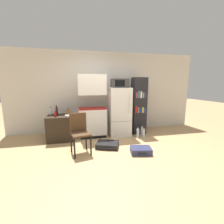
{
  "coord_description": "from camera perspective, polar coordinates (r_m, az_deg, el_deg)",
  "views": [
    {
      "loc": [
        -0.71,
        -3.12,
        1.57
      ],
      "look_at": [
        0.17,
        0.85,
        0.84
      ],
      "focal_mm": 24.0,
      "sensor_mm": 36.0,
      "label": 1
    }
  ],
  "objects": [
    {
      "name": "water_bottle_back",
      "position": [
        4.74,
        11.95,
        -7.74
      ],
      "size": [
        0.09,
        0.09,
        0.3
      ],
      "color": "silver",
      "rests_on": "ground_plane"
    },
    {
      "name": "suitcase_small_flat",
      "position": [
        3.66,
        10.92,
        -14.18
      ],
      "size": [
        0.52,
        0.42,
        0.14
      ],
      "rotation": [
        0.0,
        0.0,
        -0.2
      ],
      "color": "navy",
      "rests_on": "ground_plane"
    },
    {
      "name": "bookshelf",
      "position": [
        4.96,
        10.09,
        2.33
      ],
      "size": [
        0.44,
        0.38,
        1.81
      ],
      "color": "black",
      "rests_on": "ground_plane"
    },
    {
      "name": "wall_back",
      "position": [
        5.21,
        -2.37,
        7.53
      ],
      "size": [
        6.4,
        0.1,
        2.66
      ],
      "color": "beige",
      "rests_on": "ground_plane"
    },
    {
      "name": "water_bottle_front",
      "position": [
        4.63,
        9.82,
        -7.9
      ],
      "size": [
        0.08,
        0.08,
        0.34
      ],
      "color": "silver",
      "rests_on": "ground_plane"
    },
    {
      "name": "ground_plane",
      "position": [
        3.56,
        0.34,
        -15.93
      ],
      "size": [
        24.0,
        24.0,
        0.0
      ],
      "primitive_type": "plane",
      "color": "tan"
    },
    {
      "name": "water_bottle_middle",
      "position": [
        4.86,
        11.36,
        -7.14
      ],
      "size": [
        0.09,
        0.09,
        0.33
      ],
      "color": "silver",
      "rests_on": "ground_plane"
    },
    {
      "name": "bottle_ketchup_red",
      "position": [
        4.38,
        -20.83,
        -0.86
      ],
      "size": [
        0.07,
        0.07,
        0.16
      ],
      "color": "#AD1914",
      "rests_on": "side_table"
    },
    {
      "name": "bottle_amber_beer",
      "position": [
        4.46,
        -16.46,
        -0.14
      ],
      "size": [
        0.07,
        0.07,
        0.21
      ],
      "color": "brown",
      "rests_on": "side_table"
    },
    {
      "name": "microwave",
      "position": [
        4.6,
        2.98,
        10.89
      ],
      "size": [
        0.51,
        0.38,
        0.27
      ],
      "color": "#333333",
      "rests_on": "refrigerator"
    },
    {
      "name": "refrigerator",
      "position": [
        4.68,
        2.88,
        0.04
      ],
      "size": [
        0.64,
        0.59,
        1.49
      ],
      "color": "silver",
      "rests_on": "ground_plane"
    },
    {
      "name": "side_table",
      "position": [
        4.6,
        -18.97,
        -5.66
      ],
      "size": [
        0.71,
        0.64,
        0.71
      ],
      "color": "#2D2319",
      "rests_on": "ground_plane"
    },
    {
      "name": "suitcase_large_flat",
      "position": [
        3.93,
        -1.68,
        -12.33
      ],
      "size": [
        0.66,
        0.6,
        0.13
      ],
      "rotation": [
        0.0,
        0.0,
        -0.35
      ],
      "color": "black",
      "rests_on": "ground_plane"
    },
    {
      "name": "kitchen_hutch",
      "position": [
        4.56,
        -7.43,
        1.09
      ],
      "size": [
        0.83,
        0.48,
        1.88
      ],
      "color": "white",
      "rests_on": "ground_plane"
    },
    {
      "name": "bottle_clear_short",
      "position": [
        4.8,
        -22.35,
        0.26
      ],
      "size": [
        0.07,
        0.07,
        0.22
      ],
      "color": "silver",
      "rests_on": "side_table"
    },
    {
      "name": "bottle_wine_dark",
      "position": [
        4.53,
        -20.31,
        0.28
      ],
      "size": [
        0.06,
        0.06,
        0.3
      ],
      "color": "black",
      "rests_on": "side_table"
    },
    {
      "name": "chair",
      "position": [
        3.57,
        -12.36,
        -6.56
      ],
      "size": [
        0.48,
        0.49,
        0.93
      ],
      "rotation": [
        0.0,
        0.0,
        0.24
      ],
      "color": "black",
      "rests_on": "ground_plane"
    },
    {
      "name": "bottle_blue_soda",
      "position": [
        4.66,
        -20.28,
        0.35
      ],
      "size": [
        0.07,
        0.07,
        0.26
      ],
      "color": "#1E47A3",
      "rests_on": "side_table"
    },
    {
      "name": "bowl",
      "position": [
        4.32,
        -16.62,
        -1.39
      ],
      "size": [
        0.14,
        0.14,
        0.04
      ],
      "color": "silver",
      "rests_on": "side_table"
    }
  ]
}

